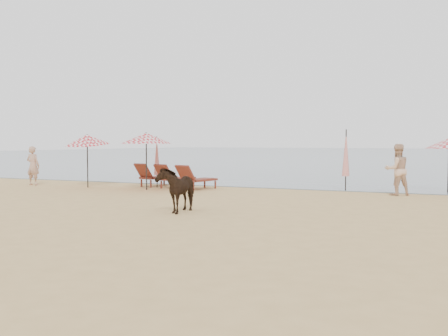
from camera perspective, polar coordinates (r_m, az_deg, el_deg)
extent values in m
plane|color=tan|center=(11.77, -9.71, -6.53)|extent=(120.00, 120.00, 0.00)
cube|color=#51606B|center=(89.98, 19.20, 1.60)|extent=(160.00, 140.00, 0.06)
cube|color=maroon|center=(22.08, -7.59, -1.06)|extent=(1.10, 1.68, 0.09)
cube|color=maroon|center=(21.50, -9.18, -0.36)|extent=(0.82, 0.68, 0.68)
cube|color=maroon|center=(21.23, -5.32, -1.21)|extent=(1.10, 1.68, 0.09)
cube|color=maroon|center=(20.62, -6.91, -0.48)|extent=(0.82, 0.68, 0.68)
cube|color=maroon|center=(20.41, -2.85, -1.37)|extent=(1.10, 1.68, 0.09)
cube|color=maroon|center=(19.78, -4.43, -0.62)|extent=(0.82, 0.68, 0.68)
cylinder|color=black|center=(20.32, -8.86, 0.51)|extent=(0.05, 0.05, 2.14)
cone|color=red|center=(20.30, -8.88, 3.38)|extent=(2.04, 2.04, 0.44)
sphere|color=black|center=(20.31, -8.89, 3.93)|extent=(0.08, 0.08, 0.08)
cylinder|color=black|center=(21.97, -15.33, 0.55)|extent=(0.05, 0.05, 2.09)
cone|color=red|center=(21.95, -15.37, 3.14)|extent=(1.84, 1.88, 0.63)
sphere|color=black|center=(21.95, -15.38, 3.65)|extent=(0.08, 0.08, 0.08)
cylinder|color=black|center=(20.61, 24.26, 0.02)|extent=(0.04, 0.04, 1.93)
cylinder|color=black|center=(21.34, -7.67, 0.68)|extent=(0.05, 0.05, 2.17)
cone|color=red|center=(21.33, -7.68, 1.38)|extent=(0.26, 0.26, 1.63)
cylinder|color=black|center=(20.18, 13.75, 0.86)|extent=(0.05, 0.05, 2.43)
cone|color=red|center=(20.17, 13.76, 1.69)|extent=(0.30, 0.30, 1.83)
imported|color=black|center=(13.89, -5.37, -2.41)|extent=(0.81, 1.55, 1.26)
imported|color=tan|center=(23.95, -20.99, 0.25)|extent=(0.67, 0.47, 1.75)
imported|color=#D9AA88|center=(19.14, 19.18, -0.17)|extent=(1.14, 1.06, 1.87)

